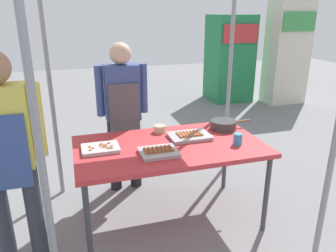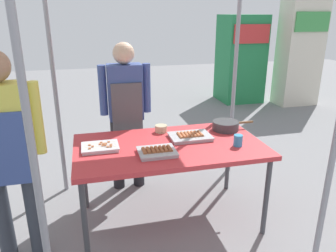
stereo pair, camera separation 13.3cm
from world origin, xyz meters
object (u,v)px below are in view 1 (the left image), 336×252
at_px(tray_meat_skewers, 101,148).
at_px(condiment_bowl, 160,129).
at_px(tray_pork_links, 159,152).
at_px(drink_cup_near_edge, 238,139).
at_px(stall_table, 170,150).
at_px(neighbor_stall_right, 287,53).
at_px(tray_grilled_sausages, 189,136).
at_px(vendor_woman, 123,107).
at_px(customer_nearby, 7,148).
at_px(cooking_wok, 224,124).
at_px(neighbor_stall_left, 229,58).

relative_size(tray_meat_skewers, condiment_bowl, 2.66).
bearing_deg(tray_pork_links, drink_cup_near_edge, -0.02).
xyz_separation_m(stall_table, neighbor_stall_right, (3.54, 3.32, 0.34)).
relative_size(stall_table, tray_pork_links, 5.31).
height_order(tray_grilled_sausages, vendor_woman, vendor_woman).
height_order(tray_meat_skewers, condiment_bowl, condiment_bowl).
height_order(condiment_bowl, customer_nearby, customer_nearby).
relative_size(cooking_wok, neighbor_stall_left, 0.23).
height_order(tray_pork_links, neighbor_stall_left, neighbor_stall_left).
height_order(condiment_bowl, neighbor_stall_left, neighbor_stall_left).
distance_m(customer_nearby, neighbor_stall_left, 5.55).
bearing_deg(neighbor_stall_left, neighbor_stall_right, -29.28).
height_order(tray_grilled_sausages, tray_pork_links, tray_pork_links).
bearing_deg(neighbor_stall_left, tray_meat_skewers, -129.08).
xyz_separation_m(tray_grilled_sausages, tray_meat_skewers, (-0.79, -0.05, -0.00)).
bearing_deg(stall_table, vendor_woman, 111.31).
bearing_deg(cooking_wok, tray_meat_skewers, -171.40).
relative_size(cooking_wok, vendor_woman, 0.26).
xyz_separation_m(condiment_bowl, drink_cup_near_edge, (0.55, -0.49, 0.02)).
distance_m(cooking_wok, neighbor_stall_left, 4.13).
xyz_separation_m(tray_meat_skewers, tray_pork_links, (0.43, -0.21, 0.00)).
xyz_separation_m(cooking_wok, vendor_woman, (-0.89, 0.49, 0.12)).
relative_size(tray_pork_links, customer_nearby, 0.19).
bearing_deg(condiment_bowl, tray_pork_links, -106.53).
bearing_deg(neighbor_stall_right, customer_nearby, -143.55).
bearing_deg(cooking_wok, drink_cup_near_edge, -98.80).
relative_size(tray_meat_skewers, vendor_woman, 0.19).
relative_size(stall_table, condiment_bowl, 14.08).
bearing_deg(neighbor_stall_right, neighbor_stall_left, 150.72).
bearing_deg(drink_cup_near_edge, neighbor_stall_left, 63.91).
height_order(vendor_woman, customer_nearby, customer_nearby).
height_order(vendor_woman, neighbor_stall_left, neighbor_stall_left).
distance_m(tray_pork_links, condiment_bowl, 0.51).
bearing_deg(stall_table, condiment_bowl, 90.03).
bearing_deg(tray_meat_skewers, neighbor_stall_left, 50.92).
distance_m(drink_cup_near_edge, customer_nearby, 1.78).
bearing_deg(neighbor_stall_left, cooking_wok, -117.73).
bearing_deg(tray_meat_skewers, condiment_bowl, 25.39).
bearing_deg(neighbor_stall_right, vendor_woman, -145.70).
height_order(drink_cup_near_edge, neighbor_stall_left, neighbor_stall_left).
distance_m(tray_grilled_sausages, customer_nearby, 1.47).
height_order(stall_table, tray_meat_skewers, tray_meat_skewers).
distance_m(tray_grilled_sausages, drink_cup_near_edge, 0.43).
bearing_deg(drink_cup_near_edge, customer_nearby, -178.99).
bearing_deg(neighbor_stall_right, tray_meat_skewers, -141.55).
distance_m(tray_meat_skewers, tray_pork_links, 0.48).
bearing_deg(customer_nearby, tray_meat_skewers, 20.93).
xyz_separation_m(stall_table, condiment_bowl, (-0.00, 0.32, 0.09)).
xyz_separation_m(tray_meat_skewers, cooking_wok, (1.19, 0.18, 0.03)).
xyz_separation_m(drink_cup_near_edge, vendor_woman, (-0.83, 0.88, 0.12)).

